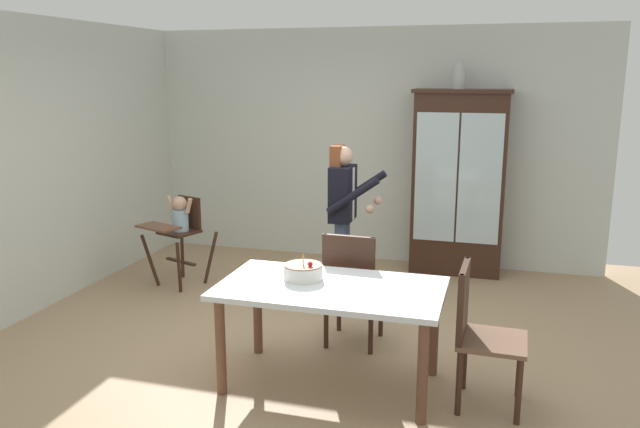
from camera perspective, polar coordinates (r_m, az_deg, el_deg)
ground_plane at (r=5.27m, az=-1.70°, el=-11.79°), size 6.24×6.24×0.00m
wall_back at (r=7.39m, az=4.53°, el=6.15°), size 5.32×0.06×2.70m
wall_left at (r=6.20m, az=-25.66°, el=3.71°), size 0.06×5.32×2.70m
china_cabinet at (r=7.04m, az=12.50°, el=2.83°), size 1.04×0.48×2.02m
ceramic_vase at (r=6.95m, az=12.53°, el=12.03°), size 0.13×0.13×0.27m
high_chair_with_toddler at (r=6.66m, az=-12.68°, el=-0.92°), size 0.73×0.81×0.95m
adult_person at (r=5.92m, az=2.14°, el=0.83°), size 0.50×0.48×1.53m
dining_table at (r=4.41m, az=0.99°, el=-7.71°), size 1.56×0.87×0.74m
birthday_cake at (r=4.50m, az=-1.54°, el=-5.26°), size 0.28×0.28×0.19m
dining_chair_far_side at (r=5.03m, az=2.88°, el=-6.18°), size 0.45×0.45×0.96m
dining_chair_right_end at (r=4.31m, az=14.11°, el=-9.85°), size 0.45×0.45×0.96m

